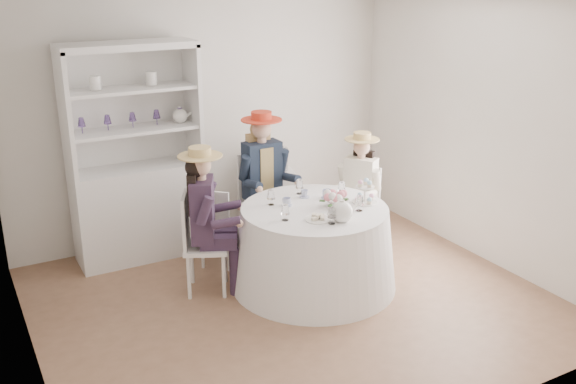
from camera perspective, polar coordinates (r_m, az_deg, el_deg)
ground at (r=6.08m, az=0.46°, el=-9.65°), size 4.50×4.50×0.00m
ceiling at (r=5.33m, az=0.54°, el=16.67°), size 4.50×4.50×0.00m
wall_back at (r=7.31m, az=-7.25°, el=6.55°), size 4.50×0.00×4.50m
wall_front at (r=4.04m, az=14.57°, el=-4.61°), size 4.50×0.00×4.50m
wall_left at (r=4.92m, az=-23.02°, el=-1.22°), size 0.00×4.50×4.50m
wall_right at (r=6.90m, az=17.07°, el=5.09°), size 0.00×4.50×4.50m
tea_table at (r=6.21m, az=2.33°, el=-4.90°), size 1.60×1.60×0.80m
hutch at (r=6.89m, az=-13.23°, el=0.69°), size 1.53×0.98×2.26m
side_table at (r=7.63m, az=-1.07°, el=-0.67°), size 0.53×0.53×0.68m
hatbox at (r=7.48m, az=-1.09°, el=2.80°), size 0.35×0.35×0.29m
guest_left at (r=5.99m, az=-7.36°, el=-1.78°), size 0.60×0.55×1.43m
guest_mid at (r=6.88m, az=-2.22°, el=1.70°), size 0.55×0.58×1.53m
guest_right at (r=6.95m, az=6.37°, el=0.67°), size 0.56×0.52×1.31m
spare_chair at (r=6.60m, az=-6.31°, el=-2.93°), size 0.50×0.50×0.86m
teacup_a at (r=6.09m, az=-0.11°, el=-0.92°), size 0.09×0.09×0.07m
teacup_b at (r=6.32m, az=1.47°, el=-0.19°), size 0.09×0.09×0.07m
teacup_c at (r=6.31m, az=3.48°, el=-0.21°), size 0.13×0.13×0.08m
flower_bowl at (r=6.13m, az=4.39°, el=-0.96°), size 0.23×0.23×0.05m
flower_arrangement at (r=6.06m, az=4.21°, el=-0.44°), size 0.20×0.21×0.08m
table_teapot at (r=5.73m, az=4.82°, el=-1.75°), size 0.28×0.20×0.21m
sandwich_plate at (r=5.76m, az=2.67°, el=-2.38°), size 0.23×0.23×0.05m
cupcake_stand at (r=6.20m, az=6.85°, el=-0.21°), size 0.24×0.24×0.23m
stemware_set at (r=6.03m, az=2.39°, el=-0.74°), size 0.87×0.91×0.15m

